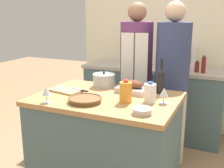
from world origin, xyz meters
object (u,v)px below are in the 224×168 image
(cutting_board, at_px, (65,90))
(condiment_bottle_tall, at_px, (197,67))
(wine_bottle_green, at_px, (161,80))
(knife_chef, at_px, (74,89))
(wine_glass_left, at_px, (46,92))
(wine_glass_right, at_px, (164,93))
(milk_jug, at_px, (150,93))
(person_cook_guest, at_px, (172,78))
(stock_pot, at_px, (104,80))
(knife_paring, at_px, (81,90))
(condiment_bottle_short, at_px, (163,59))
(roasting_pan, at_px, (134,88))
(mixing_bowl, at_px, (142,110))
(person_cook_aproned, at_px, (136,74))
(juice_jug, at_px, (126,92))
(condiment_bottle_extra, at_px, (204,65))
(wicker_basket, at_px, (85,99))
(stand_mixer, at_px, (189,57))

(cutting_board, relative_size, condiment_bottle_tall, 2.36)
(wine_bottle_green, height_order, knife_chef, wine_bottle_green)
(wine_glass_left, xyz_separation_m, wine_glass_right, (0.85, 0.36, -0.00))
(milk_jug, bearing_deg, cutting_board, -179.17)
(wine_glass_left, height_order, person_cook_guest, person_cook_guest)
(cutting_board, xyz_separation_m, stock_pot, (0.24, 0.30, 0.05))
(stock_pot, xyz_separation_m, knife_chef, (-0.21, -0.21, -0.06))
(knife_paring, relative_size, condiment_bottle_short, 0.93)
(roasting_pan, relative_size, mixing_bowl, 2.15)
(wine_bottle_green, distance_m, person_cook_aproned, 0.66)
(mixing_bowl, height_order, juice_jug, juice_jug)
(milk_jug, bearing_deg, condiment_bottle_short, 100.44)
(mixing_bowl, bearing_deg, condiment_bottle_extra, 81.88)
(knife_paring, xyz_separation_m, condiment_bottle_tall, (0.82, 1.31, 0.04))
(wicker_basket, relative_size, condiment_bottle_tall, 1.94)
(mixing_bowl, height_order, condiment_bottle_extra, condiment_bottle_extra)
(condiment_bottle_tall, bearing_deg, mixing_bowl, -95.36)
(stand_mixer, bearing_deg, milk_jug, -91.67)
(mixing_bowl, height_order, wine_glass_right, wine_glass_right)
(stock_pot, distance_m, person_cook_guest, 0.72)
(milk_jug, distance_m, person_cook_guest, 0.74)
(wine_bottle_green, distance_m, wine_glass_left, 0.98)
(juice_jug, relative_size, wine_glass_left, 1.40)
(wine_glass_left, bearing_deg, knife_paring, 75.18)
(wicker_basket, height_order, mixing_bowl, mixing_bowl)
(knife_chef, height_order, condiment_bottle_tall, condiment_bottle_tall)
(knife_paring, relative_size, condiment_bottle_tall, 1.34)
(mixing_bowl, relative_size, person_cook_aproned, 0.08)
(knife_paring, bearing_deg, condiment_bottle_short, 77.40)
(stock_pot, relative_size, condiment_bottle_short, 1.07)
(juice_jug, bearing_deg, stand_mixer, 82.31)
(wine_bottle_green, height_order, condiment_bottle_short, wine_bottle_green)
(stock_pot, xyz_separation_m, knife_paring, (-0.10, -0.27, -0.04))
(person_cook_aproned, bearing_deg, knife_chef, -129.06)
(mixing_bowl, distance_m, milk_jug, 0.28)
(wine_glass_left, height_order, knife_paring, wine_glass_left)
(cutting_board, relative_size, condiment_bottle_extra, 1.58)
(roasting_pan, height_order, condiment_bottle_short, condiment_bottle_short)
(wicker_basket, bearing_deg, stock_pot, 98.46)
(knife_chef, height_order, person_cook_guest, person_cook_guest)
(wicker_basket, relative_size, stock_pot, 1.26)
(stock_pot, xyz_separation_m, condiment_bottle_extra, (0.80, 1.02, 0.03))
(condiment_bottle_short, distance_m, person_cook_guest, 0.91)
(wine_bottle_green, distance_m, condiment_bottle_short, 1.35)
(juice_jug, height_order, wine_glass_right, juice_jug)
(juice_jug, bearing_deg, knife_paring, 167.80)
(juice_jug, relative_size, milk_jug, 1.09)
(condiment_bottle_short, bearing_deg, roasting_pan, -86.68)
(stock_pot, bearing_deg, roasting_pan, -13.51)
(knife_chef, xyz_separation_m, knife_paring, (0.11, -0.06, 0.02))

